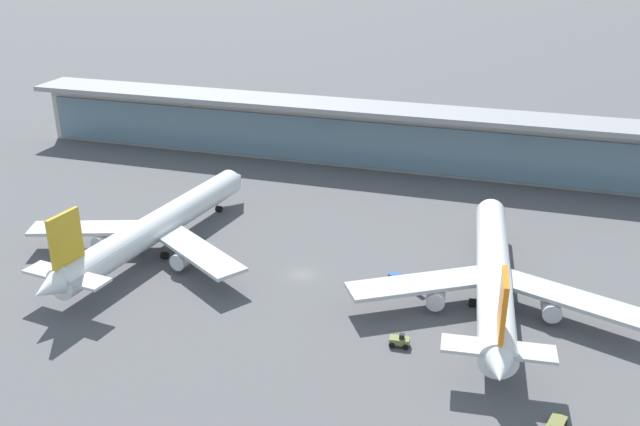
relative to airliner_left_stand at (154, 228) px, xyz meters
The scene contains 6 objects.
ground_plane 28.59m from the airliner_left_stand, ahead, with size 1200.00×1200.00×0.00m, color #515154.
airliner_left_stand is the anchor object (origin of this frame).
airliner_centre_stand 60.00m from the airliner_left_stand, ahead, with size 45.38×59.30×15.78m.
service_truck_mid_apron_blue 45.52m from the airliner_left_stand, ahead, with size 6.35×5.01×2.70m.
service_truck_by_tail_olive 51.51m from the airliner_left_stand, 19.18° to the right, with size 2.98×1.91×2.05m.
terminal_building 65.81m from the airliner_left_stand, 64.64° to the left, with size 184.23×12.80×15.20m.
Camera 1 is at (34.94, -101.82, 57.04)m, focal length 39.66 mm.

